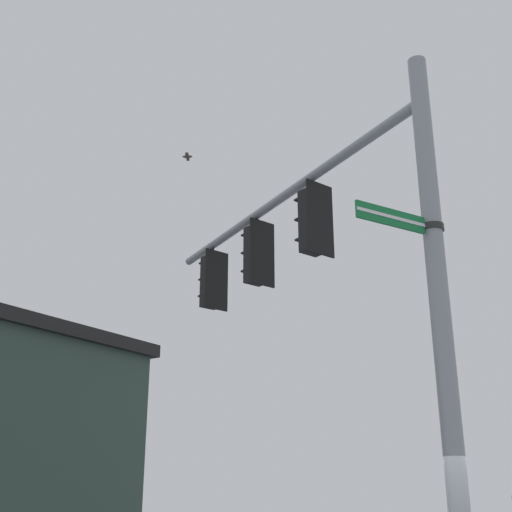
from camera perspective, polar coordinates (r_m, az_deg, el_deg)
The scene contains 7 objects.
signal_pole at distance 8.47m, azimuth 15.06°, elevation -6.43°, with size 0.24×0.24×7.69m, color gray.
mast_arm at distance 12.21m, azimuth 1.71°, elevation 4.54°, with size 0.17×0.17×7.25m, color gray.
traffic_light_nearest_pole at distance 11.10m, azimuth 4.60°, elevation 2.83°, with size 0.54×0.49×1.31m.
traffic_light_mid_inner at distance 12.49m, azimuth -0.04°, elevation 0.07°, with size 0.54×0.49×1.31m.
traffic_light_mid_outer at distance 13.97m, azimuth -3.71°, elevation -2.12°, with size 0.54×0.49×1.31m.
street_name_sign at distance 8.65m, azimuth 12.58°, elevation 2.69°, with size 1.32×0.33×0.22m.
bird_flying at distance 18.97m, azimuth -5.65°, elevation 8.12°, with size 0.30×0.33×0.10m.
Camera 1 is at (-6.65, -4.88, 1.93)m, focal length 48.81 mm.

